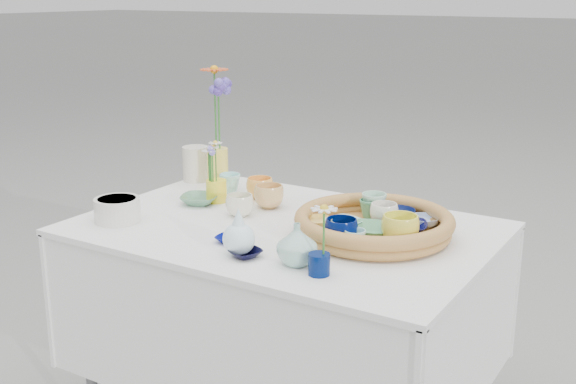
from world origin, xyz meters
The scene contains 32 objects.
wicker_tray centered at (0.28, 0.05, 0.80)m, with size 0.47×0.47×0.08m, color olive, non-canonical shape.
tray_ceramic_0 centered at (0.30, 0.19, 0.80)m, with size 0.11×0.11×0.03m, color navy.
tray_ceramic_1 centered at (0.36, 0.08, 0.80)m, with size 0.13×0.13×0.03m, color black.
tray_ceramic_2 centered at (0.39, -0.01, 0.83)m, with size 0.11×0.11×0.08m, color #EFE645.
tray_ceramic_3 centered at (0.29, 0.01, 0.80)m, with size 0.13×0.13×0.03m, color #529C66.
tray_ceramic_4 centered at (0.24, -0.08, 0.81)m, with size 0.08×0.08×0.06m, color gray.
tray_ceramic_5 centered at (0.19, 0.03, 0.80)m, with size 0.11×0.11×0.03m, color #B1E9DE.
tray_ceramic_6 centered at (0.21, 0.19, 0.82)m, with size 0.08×0.08×0.07m, color #AADABD.
tray_ceramic_7 centered at (0.28, 0.12, 0.82)m, with size 0.09×0.09×0.07m, color white.
tray_ceramic_8 centered at (0.39, 0.17, 0.80)m, with size 0.09×0.09×0.03m, color #AAC7F5.
tray_ceramic_9 centered at (0.25, -0.10, 0.82)m, with size 0.09×0.09×0.07m, color #000D49.
tray_ceramic_10 centered at (0.12, -0.01, 0.80)m, with size 0.09×0.09×0.03m, color #F9D05E.
tray_ceramic_11 centered at (0.30, -0.12, 0.81)m, with size 0.06×0.06×0.06m, color #A6E5D7.
tray_ceramic_12 centered at (0.21, 0.17, 0.81)m, with size 0.06×0.06×0.06m, color #56AA76.
loose_ceramic_0 centered at (-0.24, 0.22, 0.80)m, with size 0.09×0.09×0.07m, color #FFAF47.
loose_ceramic_1 centered at (-0.15, 0.14, 0.80)m, with size 0.10×0.10×0.08m, color #E0AC64.
loose_ceramic_2 centered at (-0.38, 0.05, 0.78)m, with size 0.13×0.13×0.03m, color #538865.
loose_ceramic_3 centered at (-0.18, 0.01, 0.80)m, with size 0.09×0.09×0.07m, color #EAE7C6.
loose_ceramic_4 centered at (-0.06, -0.21, 0.77)m, with size 0.08×0.08×0.02m, color #010A73.
loose_ceramic_5 centered at (-0.37, 0.22, 0.80)m, with size 0.08×0.08×0.07m, color #9EE7DD.
loose_ceramic_6 centered at (0.05, -0.29, 0.78)m, with size 0.09×0.09×0.02m, color black.
fluted_bowl centered at (-0.48, -0.24, 0.80)m, with size 0.14×0.14×0.08m, color silver, non-canonical shape.
bud_vase_paleblue centered at (0.02, -0.28, 0.83)m, with size 0.09×0.09×0.14m, color white, non-canonical shape.
bud_vase_seafoam centered at (0.20, -0.26, 0.82)m, with size 0.11×0.11×0.11m, color #99CCBD.
bud_vase_cobalt centered at (0.29, -0.29, 0.79)m, with size 0.06×0.06×0.06m, color #001248.
single_daisy centered at (0.30, -0.29, 0.88)m, with size 0.08×0.08×0.14m, color white, non-canonical shape.
tall_vase_yellow centered at (-0.46, 0.27, 0.84)m, with size 0.08×0.08×0.15m, color #FFE052.
gerbera centered at (-0.46, 0.26, 1.06)m, with size 0.12×0.12×0.31m, color #DE5425, non-canonical shape.
hydrangea centered at (-0.45, 0.27, 1.02)m, with size 0.09×0.09×0.30m, color #4F36A0, non-canonical shape.
white_pitcher centered at (-0.58, 0.29, 0.83)m, with size 0.14×0.10×0.13m, color beige, non-canonical shape.
daisy_cup centered at (-0.34, 0.10, 0.80)m, with size 0.07×0.07×0.08m, color yellow.
daisy_posy centered at (-0.35, 0.09, 0.91)m, with size 0.08×0.08×0.14m, color white, non-canonical shape.
Camera 1 is at (1.12, -1.81, 1.47)m, focal length 45.00 mm.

